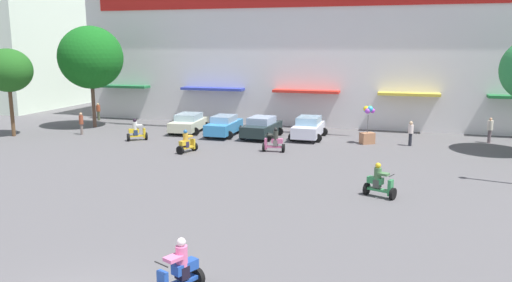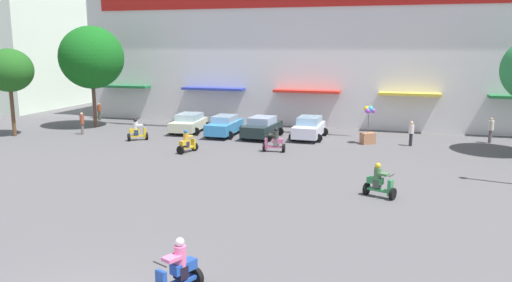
% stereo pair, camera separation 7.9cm
% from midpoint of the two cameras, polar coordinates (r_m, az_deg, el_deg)
% --- Properties ---
extents(ground_plane, '(128.00, 128.00, 0.00)m').
position_cam_midpoint_polar(ground_plane, '(24.76, -1.90, -4.55)').
color(ground_plane, '#555355').
extents(colonial_building, '(39.39, 15.18, 22.08)m').
position_cam_midpoint_polar(colonial_building, '(45.83, 7.23, 14.18)').
color(colonial_building, silver).
rests_on(colonial_building, ground).
extents(flank_building_left, '(13.29, 11.61, 12.54)m').
position_cam_midpoint_polar(flank_building_left, '(59.78, -26.69, 9.52)').
color(flank_building_left, silver).
rests_on(flank_building_left, ground).
extents(plaza_tree_0, '(5.05, 4.81, 7.94)m').
position_cam_midpoint_polar(plaza_tree_0, '(41.99, -18.00, 8.94)').
color(plaza_tree_0, brown).
rests_on(plaza_tree_0, ground).
extents(plaza_tree_2, '(3.43, 3.22, 6.26)m').
position_cam_midpoint_polar(plaza_tree_2, '(40.09, -26.04, 7.15)').
color(plaza_tree_2, brown).
rests_on(plaza_tree_2, ground).
extents(parked_car_0, '(2.66, 4.34, 1.42)m').
position_cam_midpoint_polar(parked_car_0, '(38.41, -7.46, 2.07)').
color(parked_car_0, beige).
rests_on(parked_car_0, ground).
extents(parked_car_1, '(2.24, 4.01, 1.49)m').
position_cam_midpoint_polar(parked_car_1, '(36.61, -3.51, 1.75)').
color(parked_car_1, '#378ECE').
rests_on(parked_car_1, ground).
extents(parked_car_2, '(2.60, 4.16, 1.50)m').
position_cam_midpoint_polar(parked_car_2, '(35.84, 0.75, 1.57)').
color(parked_car_2, '#1E2C2C').
rests_on(parked_car_2, ground).
extents(parked_car_3, '(2.33, 4.16, 1.56)m').
position_cam_midpoint_polar(parked_car_3, '(35.71, 6.07, 1.51)').
color(parked_car_3, silver).
rests_on(parked_car_3, ground).
extents(scooter_rider_1, '(1.47, 1.00, 1.53)m').
position_cam_midpoint_polar(scooter_rider_1, '(22.76, 13.83, -4.61)').
color(scooter_rider_1, black).
rests_on(scooter_rider_1, ground).
extents(scooter_rider_2, '(1.40, 0.64, 1.53)m').
position_cam_midpoint_polar(scooter_rider_2, '(31.21, 2.16, -0.09)').
color(scooter_rider_2, black).
rests_on(scooter_rider_2, ground).
extents(scooter_rider_3, '(0.93, 1.53, 1.45)m').
position_cam_midpoint_polar(scooter_rider_3, '(31.27, -7.70, -0.24)').
color(scooter_rider_3, black).
rests_on(scooter_rider_3, ground).
extents(scooter_rider_4, '(1.08, 1.56, 1.57)m').
position_cam_midpoint_polar(scooter_rider_4, '(14.08, -8.65, -14.33)').
color(scooter_rider_4, black).
rests_on(scooter_rider_4, ground).
extents(scooter_rider_7, '(1.38, 1.26, 1.54)m').
position_cam_midpoint_polar(scooter_rider_7, '(35.80, -13.18, 1.06)').
color(scooter_rider_7, black).
rests_on(scooter_rider_7, ground).
extents(pedestrian_0, '(0.38, 0.38, 1.53)m').
position_cam_midpoint_polar(pedestrian_0, '(46.00, -17.21, 3.31)').
color(pedestrian_0, '#474F36').
rests_on(pedestrian_0, ground).
extents(pedestrian_1, '(0.43, 0.43, 1.64)m').
position_cam_midpoint_polar(pedestrian_1, '(39.21, -18.97, 2.06)').
color(pedestrian_1, '#72655C').
rests_on(pedestrian_1, ground).
extents(pedestrian_3, '(0.44, 0.44, 1.72)m').
position_cam_midpoint_polar(pedestrian_3, '(37.35, 25.01, 1.26)').
color(pedestrian_3, slate).
rests_on(pedestrian_3, ground).
extents(pedestrian_4, '(0.47, 0.47, 1.63)m').
position_cam_midpoint_polar(pedestrian_4, '(34.46, 17.16, 0.99)').
color(pedestrian_4, '#24272E').
rests_on(pedestrian_4, ground).
extents(balloon_vendor_cart, '(1.08, 1.01, 2.56)m').
position_cam_midpoint_polar(balloon_vendor_cart, '(34.40, 12.61, 1.75)').
color(balloon_vendor_cart, '#A36E4C').
rests_on(balloon_vendor_cart, ground).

